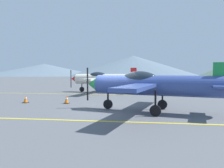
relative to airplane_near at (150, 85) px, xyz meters
The scene contains 9 objects.
ground_plane 2.73m from the airplane_near, 166.83° to the left, with size 400.00×400.00×0.00m, color #54565B.
apron_line_near 3.80m from the airplane_near, 129.16° to the right, with size 80.00×0.16×0.01m, color yellow.
apron_line_far 9.57m from the airplane_near, 103.47° to the left, with size 80.00×0.16×0.01m, color yellow.
airplane_near is the anchor object (origin of this frame).
airplane_mid 12.35m from the airplane_near, 112.44° to the left, with size 7.91×9.05×2.71m.
traffic_cone_front 9.24m from the airplane_near, 164.39° to the left, with size 0.36×0.36×0.59m.
traffic_cone_side 6.40m from the airplane_near, 156.22° to the left, with size 0.36×0.36×0.59m.
hill_left 151.93m from the airplane_near, 117.19° to the left, with size 80.99×80.99×8.47m, color slate.
hill_centerleft 128.56m from the airplane_near, 92.55° to the left, with size 83.52×83.52×13.14m, color slate.
Camera 1 is at (1.70, -12.69, 2.19)m, focal length 34.70 mm.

